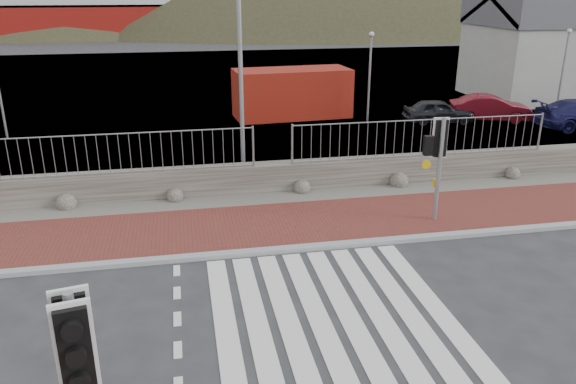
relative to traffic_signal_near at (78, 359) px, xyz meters
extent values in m
plane|color=#28282B|center=(3.98, 3.52, -2.17)|extent=(220.00, 220.00, 0.00)
cube|color=brown|center=(3.98, 8.02, -2.13)|extent=(40.00, 3.00, 0.08)
cube|color=gray|center=(3.98, 6.52, -2.12)|extent=(40.00, 0.25, 0.12)
cube|color=silver|center=(1.88, 3.52, -2.17)|extent=(0.42, 5.60, 0.01)
cube|color=silver|center=(2.48, 3.52, -2.17)|extent=(0.42, 5.60, 0.01)
cube|color=silver|center=(3.08, 3.52, -2.17)|extent=(0.42, 5.60, 0.01)
cube|color=silver|center=(3.68, 3.52, -2.17)|extent=(0.42, 5.60, 0.01)
cube|color=silver|center=(4.28, 3.52, -2.17)|extent=(0.42, 5.60, 0.01)
cube|color=silver|center=(4.88, 3.52, -2.17)|extent=(0.42, 5.60, 0.01)
cube|color=silver|center=(5.48, 3.52, -2.17)|extent=(0.42, 5.60, 0.01)
cube|color=silver|center=(6.08, 3.52, -2.17)|extent=(0.42, 5.60, 0.01)
cube|color=#59544C|center=(3.98, 10.02, -2.14)|extent=(40.00, 1.50, 0.06)
cube|color=#48423B|center=(3.98, 10.82, -1.72)|extent=(40.00, 0.60, 0.90)
cylinder|color=gray|center=(-0.82, 10.67, -0.07)|extent=(8.40, 0.04, 0.04)
cylinder|color=gray|center=(3.38, 10.67, -0.67)|extent=(0.07, 0.07, 1.20)
cylinder|color=gray|center=(8.78, 10.67, -0.07)|extent=(8.40, 0.04, 0.04)
cylinder|color=gray|center=(4.58, 10.67, -0.67)|extent=(0.07, 0.07, 1.20)
cylinder|color=gray|center=(12.98, 10.67, -0.67)|extent=(0.07, 0.07, 1.20)
cube|color=#4C4C4F|center=(3.98, 31.42, -2.17)|extent=(120.00, 40.00, 0.50)
cube|color=#3F4C54|center=(3.98, 66.42, -2.17)|extent=(220.00, 50.00, 0.05)
ellipsoid|color=#2E321E|center=(-11.02, 91.42, -22.17)|extent=(106.40, 68.40, 76.00)
ellipsoid|color=#2E321E|center=(33.98, 91.42, -28.17)|extent=(140.00, 90.00, 100.00)
cube|color=black|center=(0.00, 0.00, 0.25)|extent=(0.47, 0.34, 1.13)
sphere|color=#0CE53F|center=(0.00, 0.00, -0.07)|extent=(0.16, 0.16, 0.16)
cylinder|color=gray|center=(7.93, 7.55, -0.72)|extent=(0.11, 0.11, 2.90)
cube|color=#C49A0B|center=(7.93, 7.55, -1.09)|extent=(0.15, 0.09, 0.23)
cube|color=black|center=(7.93, 7.55, 0.16)|extent=(0.43, 0.27, 1.09)
sphere|color=#0CE53F|center=(7.93, 7.55, -0.15)|extent=(0.16, 0.16, 0.16)
cube|color=black|center=(7.56, 7.57, 0.00)|extent=(0.24, 0.18, 0.52)
cylinder|color=gray|center=(3.17, 11.62, 1.82)|extent=(0.14, 0.14, 7.99)
cube|color=maroon|center=(6.66, 21.13, -1.02)|extent=(5.70, 2.72, 2.31)
imported|color=black|center=(13.12, 18.52, -1.62)|extent=(3.38, 1.66, 1.11)
imported|color=#600D17|center=(15.71, 18.42, -1.56)|extent=(3.92, 2.33, 1.22)
camera|label=1|loc=(1.32, -5.57, 3.92)|focal=35.00mm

